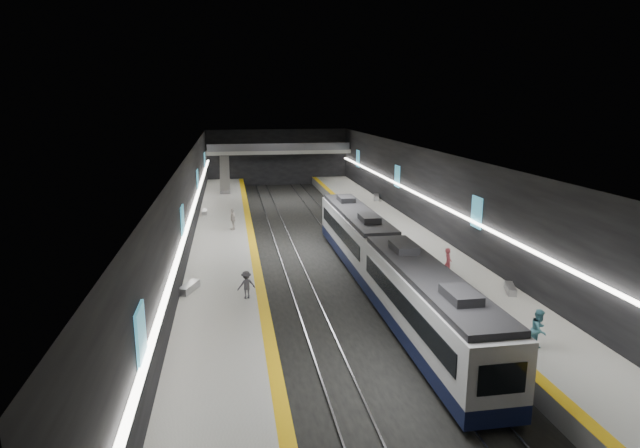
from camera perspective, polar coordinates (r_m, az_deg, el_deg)
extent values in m
plane|color=black|center=(44.14, -0.33, -2.79)|extent=(70.00, 70.00, 0.00)
cube|color=beige|center=(42.64, -0.34, 7.60)|extent=(20.00, 70.00, 0.04)
cube|color=black|center=(42.79, -13.68, 1.82)|extent=(0.04, 70.00, 8.00)
cube|color=black|center=(45.88, 12.10, 2.65)|extent=(0.04, 70.00, 8.00)
cube|color=black|center=(77.62, -4.55, 7.11)|extent=(20.00, 0.04, 8.00)
cube|color=slate|center=(43.48, -10.14, -2.57)|extent=(5.00, 70.00, 1.00)
cube|color=#A4A49F|center=(43.34, -10.17, -1.92)|extent=(5.00, 70.00, 0.02)
cube|color=#EAB10C|center=(43.36, -7.26, -1.80)|extent=(0.60, 70.00, 0.02)
cube|color=slate|center=(45.78, 8.98, -1.73)|extent=(5.00, 70.00, 1.00)
cube|color=#A4A49F|center=(45.65, 9.00, -1.11)|extent=(5.00, 70.00, 0.02)
cube|color=#EAB10C|center=(45.01, 6.34, -1.22)|extent=(0.60, 70.00, 0.02)
cube|color=gray|center=(43.74, -4.50, -2.90)|extent=(0.08, 70.00, 0.12)
cube|color=gray|center=(43.89, -2.63, -2.82)|extent=(0.08, 70.00, 0.12)
cube|color=gray|center=(44.44, 1.94, -2.61)|extent=(0.08, 70.00, 0.12)
cube|color=gray|center=(44.74, 3.75, -2.52)|extent=(0.08, 70.00, 0.12)
cube|color=#0F1639|center=(27.78, 11.17, -11.30)|extent=(2.65, 15.00, 0.80)
cube|color=silver|center=(27.15, 11.33, -8.12)|extent=(2.65, 15.00, 2.50)
cube|color=black|center=(26.68, 11.46, -5.32)|extent=(2.44, 14.25, 0.30)
cube|color=black|center=(27.13, 11.33, -8.03)|extent=(2.69, 13.20, 1.00)
cube|color=black|center=(20.98, 18.85, -15.40)|extent=(1.85, 0.05, 1.20)
cube|color=#0F1639|center=(41.27, 3.85, -2.88)|extent=(2.65, 15.00, 0.80)
cube|color=silver|center=(40.85, 3.89, -0.66)|extent=(2.65, 15.00, 2.50)
cube|color=black|center=(40.54, 3.92, 1.27)|extent=(2.44, 14.25, 0.30)
cube|color=black|center=(40.84, 3.89, -0.59)|extent=(2.69, 13.20, 1.00)
cube|color=black|center=(33.86, 6.85, -3.73)|extent=(1.85, 0.05, 1.20)
cube|color=teal|center=(18.79, -18.53, -11.55)|extent=(0.10, 1.50, 2.20)
cube|color=teal|center=(34.87, -14.44, 0.09)|extent=(0.10, 1.50, 2.20)
cube|color=teal|center=(52.53, -12.92, 4.47)|extent=(0.10, 1.50, 2.20)
cube|color=teal|center=(69.38, -12.19, 6.55)|extent=(0.10, 1.50, 2.20)
cube|color=teal|center=(38.57, 16.36, 1.21)|extent=(0.10, 1.50, 2.20)
cube|color=teal|center=(55.06, 8.23, 5.06)|extent=(0.10, 1.50, 2.20)
cube|color=teal|center=(71.31, 4.06, 6.98)|extent=(0.10, 1.50, 2.20)
cube|color=white|center=(42.81, -13.40, 1.57)|extent=(0.25, 68.60, 0.12)
cube|color=white|center=(45.84, 11.86, 2.40)|extent=(0.25, 68.60, 0.12)
cube|color=gray|center=(75.54, -4.42, 7.71)|extent=(20.00, 3.00, 0.50)
cube|color=#47474C|center=(74.03, -4.33, 8.18)|extent=(19.60, 0.08, 1.00)
cube|color=#99999E|center=(68.51, -10.13, 5.21)|extent=(1.20, 7.50, 3.92)
cube|color=#99999E|center=(32.84, -13.79, -6.61)|extent=(1.21, 2.00, 0.47)
cube|color=#99999E|center=(54.38, -12.23, 1.27)|extent=(0.54, 1.73, 0.42)
cube|color=#99999E|center=(33.72, 19.63, -6.54)|extent=(1.03, 1.77, 0.42)
cube|color=#99999E|center=(61.20, 6.03, 2.85)|extent=(1.07, 2.14, 0.50)
imported|color=#C24855|center=(35.07, 13.49, -4.07)|extent=(0.66, 0.81, 1.93)
imported|color=teal|center=(26.50, 22.31, -10.44)|extent=(1.20, 1.17, 1.94)
imported|color=silver|center=(47.11, -9.28, 0.50)|extent=(0.78, 1.20, 1.90)
imported|color=#424149|center=(30.94, -7.86, -6.47)|extent=(1.17, 0.87, 1.62)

